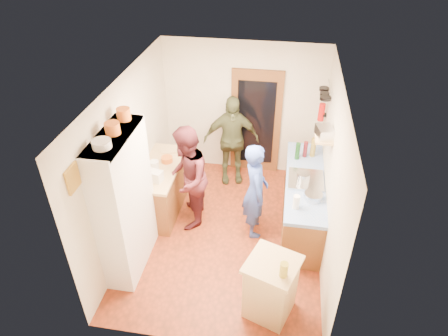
% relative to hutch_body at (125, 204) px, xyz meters
% --- Properties ---
extents(floor, '(3.00, 4.00, 0.02)m').
position_rel_hutch_body_xyz_m(floor, '(1.30, 0.80, -1.11)').
color(floor, '#933316').
rests_on(floor, ground).
extents(ceiling, '(3.00, 4.00, 0.02)m').
position_rel_hutch_body_xyz_m(ceiling, '(1.30, 0.80, 1.51)').
color(ceiling, silver).
rests_on(ceiling, ground).
extents(wall_back, '(3.00, 0.02, 2.60)m').
position_rel_hutch_body_xyz_m(wall_back, '(1.30, 2.81, 0.20)').
color(wall_back, beige).
rests_on(wall_back, ground).
extents(wall_front, '(3.00, 0.02, 2.60)m').
position_rel_hutch_body_xyz_m(wall_front, '(1.30, -1.21, 0.20)').
color(wall_front, beige).
rests_on(wall_front, ground).
extents(wall_left, '(0.02, 4.00, 2.60)m').
position_rel_hutch_body_xyz_m(wall_left, '(-0.21, 0.80, 0.20)').
color(wall_left, beige).
rests_on(wall_left, ground).
extents(wall_right, '(0.02, 4.00, 2.60)m').
position_rel_hutch_body_xyz_m(wall_right, '(2.81, 0.80, 0.20)').
color(wall_right, beige).
rests_on(wall_right, ground).
extents(door_frame, '(0.95, 0.06, 2.10)m').
position_rel_hutch_body_xyz_m(door_frame, '(1.55, 2.77, -0.05)').
color(door_frame, brown).
rests_on(door_frame, ground).
extents(door_glass, '(0.70, 0.02, 1.70)m').
position_rel_hutch_body_xyz_m(door_glass, '(1.55, 2.74, -0.05)').
color(door_glass, black).
rests_on(door_glass, door_frame).
extents(hutch_body, '(0.40, 1.20, 2.20)m').
position_rel_hutch_body_xyz_m(hutch_body, '(0.00, 0.00, 0.00)').
color(hutch_body, silver).
rests_on(hutch_body, ground).
extents(hutch_top_shelf, '(0.40, 1.14, 0.04)m').
position_rel_hutch_body_xyz_m(hutch_top_shelf, '(0.00, 0.00, 1.08)').
color(hutch_top_shelf, silver).
rests_on(hutch_top_shelf, hutch_body).
extents(plate_stack, '(0.23, 0.23, 0.09)m').
position_rel_hutch_body_xyz_m(plate_stack, '(0.00, -0.31, 1.15)').
color(plate_stack, white).
rests_on(plate_stack, hutch_top_shelf).
extents(orange_pot_a, '(0.19, 0.19, 0.15)m').
position_rel_hutch_body_xyz_m(orange_pot_a, '(0.00, 0.03, 1.18)').
color(orange_pot_a, orange).
rests_on(orange_pot_a, hutch_top_shelf).
extents(orange_pot_b, '(0.18, 0.18, 0.16)m').
position_rel_hutch_body_xyz_m(orange_pot_b, '(0.00, 0.40, 1.18)').
color(orange_pot_b, orange).
rests_on(orange_pot_b, hutch_top_shelf).
extents(left_counter_base, '(0.60, 1.40, 0.85)m').
position_rel_hutch_body_xyz_m(left_counter_base, '(0.10, 1.25, -0.68)').
color(left_counter_base, brown).
rests_on(left_counter_base, ground).
extents(left_counter_top, '(0.64, 1.44, 0.05)m').
position_rel_hutch_body_xyz_m(left_counter_top, '(0.10, 1.25, -0.23)').
color(left_counter_top, '#D6B07A').
rests_on(left_counter_top, left_counter_base).
extents(toaster, '(0.26, 0.21, 0.18)m').
position_rel_hutch_body_xyz_m(toaster, '(0.15, 0.86, -0.11)').
color(toaster, white).
rests_on(toaster, left_counter_top).
extents(kettle, '(0.17, 0.17, 0.17)m').
position_rel_hutch_body_xyz_m(kettle, '(0.05, 1.14, -0.12)').
color(kettle, white).
rests_on(kettle, left_counter_top).
extents(orange_bowl, '(0.23, 0.23, 0.09)m').
position_rel_hutch_body_xyz_m(orange_bowl, '(0.18, 1.41, -0.16)').
color(orange_bowl, orange).
rests_on(orange_bowl, left_counter_top).
extents(chopping_board, '(0.35, 0.29, 0.02)m').
position_rel_hutch_body_xyz_m(chopping_board, '(0.12, 1.76, -0.19)').
color(chopping_board, '#D6B07A').
rests_on(chopping_board, left_counter_top).
extents(right_counter_base, '(0.60, 2.20, 0.84)m').
position_rel_hutch_body_xyz_m(right_counter_base, '(2.50, 1.30, -0.68)').
color(right_counter_base, brown).
rests_on(right_counter_base, ground).
extents(right_counter_top, '(0.62, 2.22, 0.06)m').
position_rel_hutch_body_xyz_m(right_counter_top, '(2.50, 1.30, -0.23)').
color(right_counter_top, blue).
rests_on(right_counter_top, right_counter_base).
extents(hob, '(0.55, 0.58, 0.04)m').
position_rel_hutch_body_xyz_m(hob, '(2.50, 1.24, -0.18)').
color(hob, silver).
rests_on(hob, right_counter_top).
extents(pot_on_hob, '(0.20, 0.20, 0.13)m').
position_rel_hutch_body_xyz_m(pot_on_hob, '(2.45, 1.19, -0.10)').
color(pot_on_hob, silver).
rests_on(pot_on_hob, hob).
extents(bottle_a, '(0.08, 0.08, 0.31)m').
position_rel_hutch_body_xyz_m(bottle_a, '(2.35, 1.86, -0.05)').
color(bottle_a, '#143F14').
rests_on(bottle_a, right_counter_top).
extents(bottle_b, '(0.08, 0.08, 0.29)m').
position_rel_hutch_body_xyz_m(bottle_b, '(2.48, 1.96, -0.06)').
color(bottle_b, '#591419').
rests_on(bottle_b, right_counter_top).
extents(bottle_c, '(0.09, 0.09, 0.35)m').
position_rel_hutch_body_xyz_m(bottle_c, '(2.61, 1.99, -0.03)').
color(bottle_c, olive).
rests_on(bottle_c, right_counter_top).
extents(paper_towel, '(0.13, 0.13, 0.21)m').
position_rel_hutch_body_xyz_m(paper_towel, '(2.35, 0.54, -0.09)').
color(paper_towel, white).
rests_on(paper_towel, right_counter_top).
extents(mixing_bowl, '(0.29, 0.29, 0.10)m').
position_rel_hutch_body_xyz_m(mixing_bowl, '(2.60, 0.79, -0.15)').
color(mixing_bowl, silver).
rests_on(mixing_bowl, right_counter_top).
extents(island_base, '(0.70, 0.70, 0.86)m').
position_rel_hutch_body_xyz_m(island_base, '(2.09, -0.57, -0.67)').
color(island_base, '#D6B07A').
rests_on(island_base, ground).
extents(island_top, '(0.79, 0.79, 0.05)m').
position_rel_hutch_body_xyz_m(island_top, '(2.09, -0.57, -0.22)').
color(island_top, '#D6B07A').
rests_on(island_top, island_base).
extents(cutting_board, '(0.42, 0.38, 0.02)m').
position_rel_hutch_body_xyz_m(cutting_board, '(2.06, -0.51, -0.21)').
color(cutting_board, white).
rests_on(cutting_board, island_top).
extents(oil_jar, '(0.13, 0.13, 0.20)m').
position_rel_hutch_body_xyz_m(oil_jar, '(2.22, -0.75, -0.09)').
color(oil_jar, '#AD9E2D').
rests_on(oil_jar, island_top).
extents(pan_rail, '(0.02, 0.65, 0.02)m').
position_rel_hutch_body_xyz_m(pan_rail, '(2.76, 2.33, 0.95)').
color(pan_rail, silver).
rests_on(pan_rail, wall_right).
extents(pan_hang_a, '(0.18, 0.18, 0.05)m').
position_rel_hutch_body_xyz_m(pan_hang_a, '(2.70, 2.15, 0.82)').
color(pan_hang_a, black).
rests_on(pan_hang_a, pan_rail).
extents(pan_hang_b, '(0.16, 0.16, 0.05)m').
position_rel_hutch_body_xyz_m(pan_hang_b, '(2.70, 2.35, 0.80)').
color(pan_hang_b, black).
rests_on(pan_hang_b, pan_rail).
extents(pan_hang_c, '(0.17, 0.17, 0.05)m').
position_rel_hutch_body_xyz_m(pan_hang_c, '(2.70, 2.55, 0.81)').
color(pan_hang_c, black).
rests_on(pan_hang_c, pan_rail).
extents(wall_shelf, '(0.26, 0.42, 0.03)m').
position_rel_hutch_body_xyz_m(wall_shelf, '(2.67, 1.25, 0.60)').
color(wall_shelf, '#D6B07A').
rests_on(wall_shelf, wall_right).
extents(radio, '(0.29, 0.34, 0.15)m').
position_rel_hutch_body_xyz_m(radio, '(2.67, 1.25, 0.69)').
color(radio, silver).
rests_on(radio, wall_shelf).
extents(ext_bracket, '(0.06, 0.10, 0.04)m').
position_rel_hutch_body_xyz_m(ext_bracket, '(2.77, 2.50, 0.35)').
color(ext_bracket, black).
rests_on(ext_bracket, wall_right).
extents(fire_extinguisher, '(0.11, 0.11, 0.32)m').
position_rel_hutch_body_xyz_m(fire_extinguisher, '(2.71, 2.50, 0.40)').
color(fire_extinguisher, red).
rests_on(fire_extinguisher, wall_right).
extents(picture_frame, '(0.03, 0.25, 0.30)m').
position_rel_hutch_body_xyz_m(picture_frame, '(-0.18, -0.75, 0.95)').
color(picture_frame, gold).
rests_on(picture_frame, wall_left).
extents(person_hob, '(0.52, 0.67, 1.65)m').
position_rel_hutch_body_xyz_m(person_hob, '(1.77, 0.93, -0.28)').
color(person_hob, '#324BA7').
rests_on(person_hob, ground).
extents(person_left, '(0.79, 0.95, 1.80)m').
position_rel_hutch_body_xyz_m(person_left, '(0.65, 1.04, -0.20)').
color(person_left, '#491A20').
rests_on(person_left, ground).
extents(person_back, '(1.10, 0.65, 1.76)m').
position_rel_hutch_body_xyz_m(person_back, '(1.16, 2.33, -0.22)').
color(person_back, '#3D4227').
rests_on(person_back, ground).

